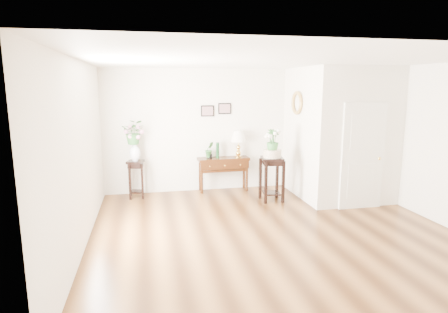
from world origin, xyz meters
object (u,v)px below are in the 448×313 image
object	(u,v)px
table_lamp	(238,142)
console_table	(223,174)
plant_stand_b	(272,179)
plant_stand_a	(136,179)

from	to	relation	value
table_lamp	console_table	bearing A→B (deg)	180.00
console_table	plant_stand_b	world-z (taller)	plant_stand_b
console_table	plant_stand_b	distance (m)	1.28
console_table	plant_stand_b	size ratio (longest dim) A/B	1.26
console_table	table_lamp	world-z (taller)	table_lamp
console_table	plant_stand_a	world-z (taller)	plant_stand_a
console_table	table_lamp	distance (m)	0.82
table_lamp	plant_stand_a	bearing A→B (deg)	-176.14
console_table	plant_stand_b	xyz separation A→B (m)	(0.85, -0.96, 0.08)
table_lamp	plant_stand_a	world-z (taller)	table_lamp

